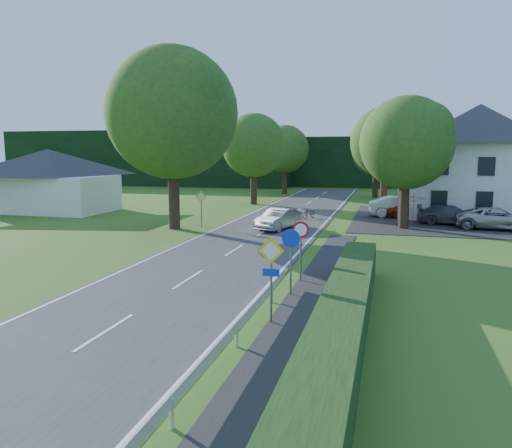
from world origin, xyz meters
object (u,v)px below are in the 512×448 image
(parked_car_silver_b, at_px, (497,218))
(parked_car_red, at_px, (413,210))
(motorcycle, at_px, (309,213))
(parked_car_silver_a, at_px, (402,207))
(moving_car, at_px, (279,219))
(parked_car_grey, at_px, (451,215))
(parasol, at_px, (413,210))
(streetlight, at_px, (399,160))

(parked_car_silver_b, bearing_deg, parked_car_red, 56.80)
(motorcycle, relative_size, parked_car_silver_a, 0.34)
(moving_car, relative_size, parked_car_grey, 0.90)
(parked_car_red, distance_m, parked_car_grey, 3.45)
(motorcycle, distance_m, parked_car_red, 7.80)
(motorcycle, distance_m, parked_car_grey, 9.91)
(parked_car_red, relative_size, parked_car_grey, 0.85)
(moving_car, height_order, parked_car_silver_a, parked_car_silver_a)
(motorcycle, height_order, parked_car_silver_a, parked_car_silver_a)
(moving_car, relative_size, parked_car_silver_b, 0.81)
(parked_car_silver_a, xyz_separation_m, parked_car_grey, (3.23, -2.92, -0.16))
(motorcycle, height_order, parasol, parasol)
(parked_car_silver_a, bearing_deg, parked_car_grey, -136.00)
(moving_car, height_order, parked_car_red, moving_car)
(motorcycle, bearing_deg, parked_car_red, 35.93)
(motorcycle, xyz_separation_m, parked_car_red, (7.50, 2.13, 0.22))
(streetlight, distance_m, moving_car, 9.50)
(parked_car_silver_a, relative_size, parked_car_silver_b, 0.98)
(parked_car_grey, relative_size, parked_car_silver_b, 0.90)
(moving_car, xyz_separation_m, parked_car_silver_a, (7.77, 8.15, 0.14))
(moving_car, height_order, parasol, parasol)
(streetlight, xyz_separation_m, parked_car_red, (1.24, 3.00, -3.77))
(parked_car_silver_b, bearing_deg, parked_car_grey, 64.54)
(streetlight, height_order, parked_car_red, streetlight)
(parked_car_grey, relative_size, parasol, 1.98)
(streetlight, bearing_deg, parked_car_red, 67.62)
(parked_car_grey, height_order, parasol, parasol)
(parked_car_red, height_order, parasol, parasol)
(moving_car, xyz_separation_m, motorcycle, (1.10, 5.57, -0.23))
(parked_car_grey, xyz_separation_m, parked_car_silver_b, (2.62, -1.58, 0.04))
(streetlight, relative_size, parasol, 3.50)
(parked_car_silver_a, xyz_separation_m, parasol, (0.66, -3.95, 0.22))
(streetlight, relative_size, moving_car, 1.96)
(moving_car, distance_m, parked_car_red, 11.54)
(streetlight, xyz_separation_m, parked_car_silver_a, (0.41, 3.45, -3.61))
(moving_car, distance_m, parked_car_grey, 12.18)
(parasol, bearing_deg, parked_car_red, 87.32)
(parked_car_grey, distance_m, parked_car_silver_b, 3.06)
(streetlight, height_order, parked_car_silver_a, streetlight)
(parasol, bearing_deg, parked_car_grey, 21.91)
(parked_car_red, distance_m, parked_car_silver_b, 6.45)
(parasol, bearing_deg, motorcycle, 169.41)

